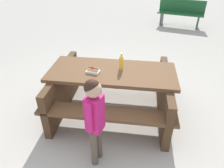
% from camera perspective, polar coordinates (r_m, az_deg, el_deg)
% --- Properties ---
extents(ground_plane, '(30.00, 30.00, 0.00)m').
position_cam_1_polar(ground_plane, '(3.38, -0.00, -7.54)').
color(ground_plane, '#B7B2A8').
rests_on(ground_plane, ground).
extents(picnic_table, '(1.87, 1.49, 0.75)m').
position_cam_1_polar(picnic_table, '(3.11, -0.00, -1.25)').
color(picnic_table, brown).
rests_on(picnic_table, ground).
extents(soda_bottle, '(0.06, 0.06, 0.25)m').
position_cam_1_polar(soda_bottle, '(2.95, 2.56, 6.06)').
color(soda_bottle, yellow).
rests_on(soda_bottle, picnic_table).
extents(hotdog_tray, '(0.20, 0.16, 0.08)m').
position_cam_1_polar(hotdog_tray, '(2.90, -5.23, 3.67)').
color(hotdog_tray, white).
rests_on(hotdog_tray, picnic_table).
extents(child_in_coat, '(0.21, 0.27, 1.14)m').
position_cam_1_polar(child_in_coat, '(2.22, -4.81, -8.12)').
color(child_in_coat, brown).
rests_on(child_in_coat, ground).
extents(park_bench_near, '(1.55, 0.83, 0.85)m').
position_cam_1_polar(park_bench_near, '(7.81, 18.31, 18.10)').
color(park_bench_near, '#1E592D').
rests_on(park_bench_near, ground).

